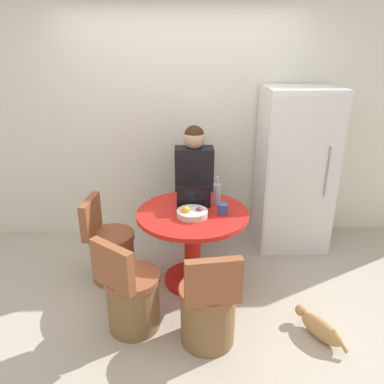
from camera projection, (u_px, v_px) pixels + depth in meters
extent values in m
plane|color=#B2A899|center=(182.00, 304.00, 3.29)|extent=(12.00, 12.00, 0.00)
cube|color=silver|center=(180.00, 124.00, 4.13)|extent=(7.00, 0.06, 2.60)
cube|color=white|center=(294.00, 170.00, 4.00)|extent=(0.74, 0.61, 1.73)
cube|color=silver|center=(303.00, 180.00, 3.71)|extent=(0.71, 0.01, 1.63)
cylinder|color=gray|center=(327.00, 172.00, 3.68)|extent=(0.02, 0.02, 0.52)
cylinder|color=red|center=(192.00, 278.00, 3.60)|extent=(0.53, 0.53, 0.05)
cylinder|color=red|center=(192.00, 247.00, 3.47)|extent=(0.15, 0.15, 0.64)
cylinder|color=red|center=(192.00, 214.00, 3.35)|extent=(1.01, 1.01, 0.04)
cylinder|color=brown|center=(113.00, 258.00, 3.59)|extent=(0.41, 0.41, 0.42)
cylinder|color=brown|center=(111.00, 236.00, 3.50)|extent=(0.44, 0.44, 0.06)
cube|color=brown|center=(90.00, 216.00, 3.44)|extent=(0.11, 0.40, 0.34)
cylinder|color=brown|center=(207.00, 317.00, 2.83)|extent=(0.41, 0.41, 0.42)
cylinder|color=brown|center=(208.00, 291.00, 2.74)|extent=(0.44, 0.44, 0.06)
cube|color=brown|center=(213.00, 282.00, 2.50)|extent=(0.40, 0.12, 0.34)
cylinder|color=brown|center=(133.00, 304.00, 2.97)|extent=(0.41, 0.41, 0.42)
cylinder|color=brown|center=(132.00, 279.00, 2.88)|extent=(0.44, 0.44, 0.06)
cube|color=brown|center=(112.00, 267.00, 2.68)|extent=(0.35, 0.30, 0.34)
cube|color=#2D2D38|center=(193.00, 221.00, 4.29)|extent=(0.28, 0.16, 0.48)
cube|color=#2D2D38|center=(194.00, 198.00, 4.12)|extent=(0.32, 0.36, 0.14)
cube|color=black|center=(194.00, 172.00, 3.92)|extent=(0.40, 0.22, 0.52)
sphere|color=tan|center=(194.00, 138.00, 3.78)|extent=(0.22, 0.22, 0.22)
sphere|color=#382314|center=(194.00, 135.00, 3.77)|extent=(0.20, 0.20, 0.20)
cube|color=#232328|center=(193.00, 203.00, 3.50)|extent=(0.31, 0.22, 0.02)
cube|color=black|center=(194.00, 197.00, 3.36)|extent=(0.31, 0.01, 0.19)
cylinder|color=beige|center=(192.00, 213.00, 3.24)|extent=(0.27, 0.27, 0.05)
sphere|color=#7A2D5B|center=(199.00, 210.00, 3.24)|extent=(0.06, 0.06, 0.06)
sphere|color=orange|center=(185.00, 211.00, 3.21)|extent=(0.08, 0.08, 0.08)
cylinder|color=#2D4C84|center=(222.00, 209.00, 3.28)|extent=(0.09, 0.09, 0.10)
cylinder|color=#9999A3|center=(217.00, 194.00, 3.46)|extent=(0.07, 0.07, 0.20)
cylinder|color=#9999A3|center=(217.00, 180.00, 3.41)|extent=(0.03, 0.03, 0.08)
ellipsoid|color=tan|center=(321.00, 329.00, 2.89)|extent=(0.30, 0.40, 0.17)
sphere|color=tan|center=(301.00, 310.00, 3.04)|extent=(0.10, 0.10, 0.10)
cylinder|color=tan|center=(340.00, 341.00, 2.74)|extent=(0.11, 0.15, 0.12)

